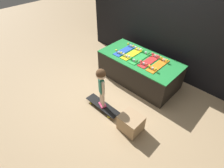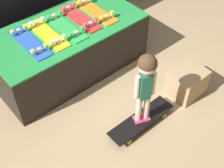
% 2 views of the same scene
% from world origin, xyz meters
% --- Properties ---
extents(ground_plane, '(16.00, 16.00, 0.00)m').
position_xyz_m(ground_plane, '(0.00, 0.00, 0.00)').
color(ground_plane, tan).
extents(back_wall, '(4.41, 0.10, 2.36)m').
position_xyz_m(back_wall, '(0.00, 1.36, 1.18)').
color(back_wall, black).
rests_on(back_wall, ground_plane).
extents(display_rack, '(1.83, 0.90, 0.62)m').
position_xyz_m(display_rack, '(0.00, 0.60, 0.31)').
color(display_rack, black).
rests_on(display_rack, ground_plane).
extents(skateboard_blue_on_rack, '(0.18, 0.65, 0.09)m').
position_xyz_m(skateboard_blue_on_rack, '(-0.45, 0.61, 0.64)').
color(skateboard_blue_on_rack, blue).
rests_on(skateboard_blue_on_rack, display_rack).
extents(skateboard_yellow_on_rack, '(0.18, 0.65, 0.09)m').
position_xyz_m(skateboard_yellow_on_rack, '(-0.23, 0.61, 0.64)').
color(skateboard_yellow_on_rack, yellow).
rests_on(skateboard_yellow_on_rack, display_rack).
extents(skateboard_green_on_rack, '(0.18, 0.65, 0.09)m').
position_xyz_m(skateboard_green_on_rack, '(0.00, 0.60, 0.64)').
color(skateboard_green_on_rack, green).
rests_on(skateboard_green_on_rack, display_rack).
extents(skateboard_red_on_rack, '(0.18, 0.65, 0.09)m').
position_xyz_m(skateboard_red_on_rack, '(0.23, 0.63, 0.64)').
color(skateboard_red_on_rack, red).
rests_on(skateboard_red_on_rack, display_rack).
extents(skateboard_orange_on_rack, '(0.18, 0.65, 0.09)m').
position_xyz_m(skateboard_orange_on_rack, '(0.45, 0.62, 0.64)').
color(skateboard_orange_on_rack, orange).
rests_on(skateboard_orange_on_rack, display_rack).
extents(skateboard_on_floor, '(0.79, 0.21, 0.09)m').
position_xyz_m(skateboard_on_floor, '(0.05, -0.63, 0.08)').
color(skateboard_on_floor, black).
rests_on(skateboard_on_floor, ground_plane).
extents(child, '(0.20, 0.18, 0.88)m').
position_xyz_m(child, '(0.05, -0.63, 0.71)').
color(child, '#E03D6B').
rests_on(child, skateboard_on_floor).
extents(storage_box, '(0.38, 0.34, 0.33)m').
position_xyz_m(storage_box, '(0.78, -0.62, 0.17)').
color(storage_box, tan).
rests_on(storage_box, ground_plane).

